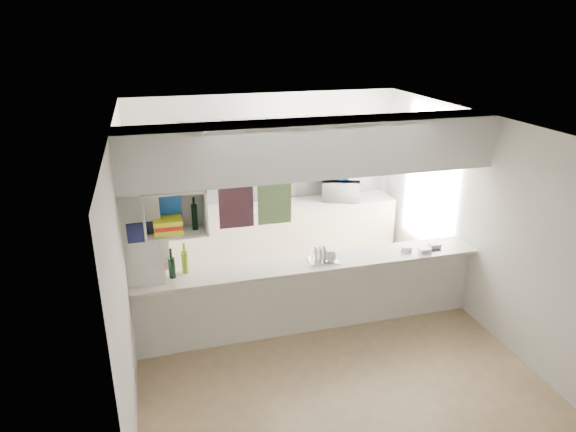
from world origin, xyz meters
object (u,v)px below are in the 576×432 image
object	(u,v)px
microwave	(341,189)
wine_bottles	(179,264)
dish_rack	(323,255)
bowl	(341,177)

from	to	relation	value
microwave	wine_bottles	distance (m)	3.35
microwave	dish_rack	distance (m)	2.31
bowl	microwave	bearing A→B (deg)	-68.65
bowl	dish_rack	xyz separation A→B (m)	(-1.01, -2.08, -0.29)
microwave	bowl	world-z (taller)	bowl
microwave	dish_rack	xyz separation A→B (m)	(-1.01, -2.07, -0.09)
bowl	wine_bottles	bearing A→B (deg)	-143.51
bowl	dish_rack	size ratio (longest dim) A/B	0.73
microwave	wine_bottles	world-z (taller)	wine_bottles
microwave	dish_rack	bearing A→B (deg)	83.32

